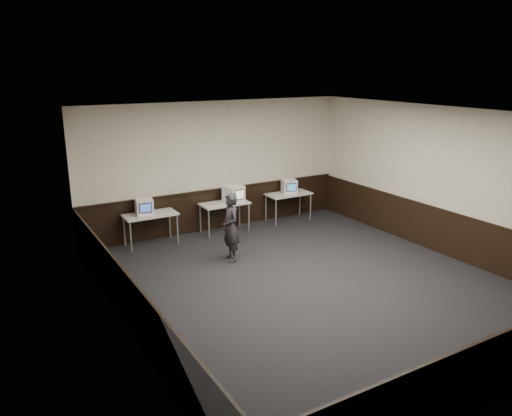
{
  "coord_description": "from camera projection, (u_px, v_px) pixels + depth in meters",
  "views": [
    {
      "loc": [
        -5.29,
        -7.03,
        4.02
      ],
      "look_at": [
        -0.26,
        1.6,
        1.15
      ],
      "focal_mm": 35.0,
      "sensor_mm": 36.0,
      "label": 1
    }
  ],
  "objects": [
    {
      "name": "desk_center",
      "position": [
        225.0,
        206.0,
        12.31
      ],
      "size": [
        1.2,
        0.6,
        0.75
      ],
      "color": "beige",
      "rests_on": "ground"
    },
    {
      "name": "desk_left",
      "position": [
        150.0,
        217.0,
        11.4
      ],
      "size": [
        1.2,
        0.6,
        0.75
      ],
      "color": "beige",
      "rests_on": "ground"
    },
    {
      "name": "wainscot_right",
      "position": [
        438.0,
        230.0,
        11.06
      ],
      "size": [
        0.04,
        7.98,
        1.0
      ],
      "primitive_type": "cube",
      "color": "black",
      "rests_on": "right_wall"
    },
    {
      "name": "ceiling",
      "position": [
        316.0,
        114.0,
        8.63
      ],
      "size": [
        8.0,
        8.0,
        0.0
      ],
      "primitive_type": "plane",
      "rotation": [
        3.14,
        0.0,
        0.0
      ],
      "color": "white",
      "rests_on": "back_wall"
    },
    {
      "name": "person",
      "position": [
        230.0,
        227.0,
        10.47
      ],
      "size": [
        0.4,
        0.56,
        1.47
      ],
      "primitive_type": "imported",
      "rotation": [
        0.0,
        0.0,
        -1.66
      ],
      "color": "#242227",
      "rests_on": "ground"
    },
    {
      "name": "wainscot_left",
      "position": [
        128.0,
        302.0,
        7.69
      ],
      "size": [
        0.04,
        7.98,
        1.0
      ],
      "primitive_type": "cube",
      "color": "black",
      "rests_on": "left_wall"
    },
    {
      "name": "emac_left",
      "position": [
        144.0,
        207.0,
        11.28
      ],
      "size": [
        0.44,
        0.45,
        0.38
      ],
      "rotation": [
        0.0,
        0.0,
        -0.17
      ],
      "color": "white",
      "rests_on": "desk_left"
    },
    {
      "name": "desk_right",
      "position": [
        288.0,
        196.0,
        13.23
      ],
      "size": [
        1.2,
        0.6,
        0.75
      ],
      "color": "beige",
      "rests_on": "ground"
    },
    {
      "name": "emac_center",
      "position": [
        234.0,
        194.0,
        12.31
      ],
      "size": [
        0.5,
        0.52,
        0.42
      ],
      "rotation": [
        0.0,
        0.0,
        0.23
      ],
      "color": "white",
      "rests_on": "desk_center"
    },
    {
      "name": "floor",
      "position": [
        310.0,
        284.0,
        9.51
      ],
      "size": [
        8.0,
        8.0,
        0.0
      ],
      "primitive_type": "plane",
      "color": "black",
      "rests_on": "ground"
    },
    {
      "name": "wainscot_front",
      "position": [
        505.0,
        365.0,
        6.07
      ],
      "size": [
        6.98,
        0.04,
        1.0
      ],
      "primitive_type": "cube",
      "color": "black",
      "rests_on": "front_wall"
    },
    {
      "name": "emac_right",
      "position": [
        289.0,
        186.0,
        13.18
      ],
      "size": [
        0.46,
        0.47,
        0.37
      ],
      "rotation": [
        0.0,
        0.0,
        -0.29
      ],
      "color": "white",
      "rests_on": "desk_right"
    },
    {
      "name": "wainscot_back",
      "position": [
        218.0,
        209.0,
        12.68
      ],
      "size": [
        6.98,
        0.04,
        1.0
      ],
      "primitive_type": "cube",
      "color": "black",
      "rests_on": "back_wall"
    },
    {
      "name": "wainscot_rail",
      "position": [
        218.0,
        189.0,
        12.52
      ],
      "size": [
        6.98,
        0.06,
        0.04
      ],
      "primitive_type": "cube",
      "color": "black",
      "rests_on": "wainscot_back"
    },
    {
      "name": "left_wall",
      "position": [
        122.0,
        235.0,
        7.38
      ],
      "size": [
        0.0,
        8.0,
        8.0
      ],
      "primitive_type": "plane",
      "rotation": [
        1.57,
        0.0,
        1.57
      ],
      "color": "beige",
      "rests_on": "ground"
    },
    {
      "name": "right_wall",
      "position": [
        444.0,
        181.0,
        10.76
      ],
      "size": [
        0.0,
        8.0,
        8.0
      ],
      "primitive_type": "plane",
      "rotation": [
        1.57,
        0.0,
        -1.57
      ],
      "color": "beige",
      "rests_on": "ground"
    },
    {
      "name": "back_wall",
      "position": [
        217.0,
        166.0,
        12.39
      ],
      "size": [
        7.0,
        0.0,
        7.0
      ],
      "primitive_type": "plane",
      "rotation": [
        1.57,
        0.0,
        0.0
      ],
      "color": "beige",
      "rests_on": "ground"
    }
  ]
}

